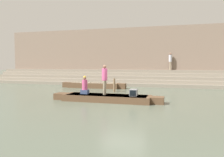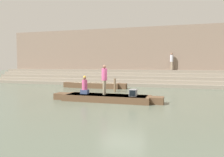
{
  "view_description": "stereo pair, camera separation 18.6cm",
  "coord_description": "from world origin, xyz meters",
  "px_view_note": "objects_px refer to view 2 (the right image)",
  "views": [
    {
      "loc": [
        2.72,
        -12.13,
        2.2
      ],
      "look_at": [
        -1.06,
        1.37,
        1.28
      ],
      "focal_mm": 35.0,
      "sensor_mm": 36.0,
      "label": 1
    },
    {
      "loc": [
        2.9,
        -12.08,
        2.2
      ],
      "look_at": [
        -1.06,
        1.37,
        1.28
      ],
      "focal_mm": 35.0,
      "sensor_mm": 36.0,
      "label": 2
    }
  ],
  "objects_px": {
    "person_rowing": "(85,86)",
    "person_on_steps": "(172,60)",
    "rowboat_main": "(106,98)",
    "moored_boat_shore": "(94,85)",
    "person_standing": "(104,78)",
    "mooring_post": "(115,85)",
    "tv_set": "(133,93)"
  },
  "relations": [
    {
      "from": "tv_set",
      "to": "person_on_steps",
      "type": "bearing_deg",
      "value": 73.27
    },
    {
      "from": "person_standing",
      "to": "mooring_post",
      "type": "relative_size",
      "value": 1.65
    },
    {
      "from": "moored_boat_shore",
      "to": "person_on_steps",
      "type": "distance_m",
      "value": 8.61
    },
    {
      "from": "person_standing",
      "to": "tv_set",
      "type": "height_order",
      "value": "person_standing"
    },
    {
      "from": "tv_set",
      "to": "person_standing",
      "type": "bearing_deg",
      "value": 169.84
    },
    {
      "from": "rowboat_main",
      "to": "person_on_steps",
      "type": "bearing_deg",
      "value": 70.86
    },
    {
      "from": "rowboat_main",
      "to": "tv_set",
      "type": "relative_size",
      "value": 15.6
    },
    {
      "from": "person_standing",
      "to": "moored_boat_shore",
      "type": "relative_size",
      "value": 0.29
    },
    {
      "from": "person_standing",
      "to": "person_on_steps",
      "type": "distance_m",
      "value": 11.96
    },
    {
      "from": "person_rowing",
      "to": "mooring_post",
      "type": "height_order",
      "value": "person_rowing"
    },
    {
      "from": "person_standing",
      "to": "person_on_steps",
      "type": "relative_size",
      "value": 0.99
    },
    {
      "from": "moored_boat_shore",
      "to": "mooring_post",
      "type": "relative_size",
      "value": 5.7
    },
    {
      "from": "tv_set",
      "to": "person_on_steps",
      "type": "relative_size",
      "value": 0.24
    },
    {
      "from": "person_rowing",
      "to": "tv_set",
      "type": "distance_m",
      "value": 3.06
    },
    {
      "from": "person_standing",
      "to": "moored_boat_shore",
      "type": "bearing_deg",
      "value": 121.83
    },
    {
      "from": "tv_set",
      "to": "moored_boat_shore",
      "type": "relative_size",
      "value": 0.07
    },
    {
      "from": "tv_set",
      "to": "person_on_steps",
      "type": "distance_m",
      "value": 11.75
    },
    {
      "from": "person_rowing",
      "to": "person_on_steps",
      "type": "xyz_separation_m",
      "value": [
        4.92,
        11.3,
        1.79
      ]
    },
    {
      "from": "rowboat_main",
      "to": "moored_boat_shore",
      "type": "bearing_deg",
      "value": 114.37
    },
    {
      "from": "tv_set",
      "to": "moored_boat_shore",
      "type": "bearing_deg",
      "value": 118.95
    },
    {
      "from": "rowboat_main",
      "to": "mooring_post",
      "type": "height_order",
      "value": "mooring_post"
    },
    {
      "from": "person_on_steps",
      "to": "person_standing",
      "type": "bearing_deg",
      "value": 173.67
    },
    {
      "from": "rowboat_main",
      "to": "person_rowing",
      "type": "relative_size",
      "value": 5.98
    },
    {
      "from": "person_rowing",
      "to": "moored_boat_shore",
      "type": "relative_size",
      "value": 0.18
    },
    {
      "from": "person_standing",
      "to": "person_rowing",
      "type": "relative_size",
      "value": 1.59
    },
    {
      "from": "person_standing",
      "to": "person_rowing",
      "type": "height_order",
      "value": "person_standing"
    },
    {
      "from": "moored_boat_shore",
      "to": "person_on_steps",
      "type": "xyz_separation_m",
      "value": [
        6.82,
        4.7,
        2.37
      ]
    },
    {
      "from": "person_rowing",
      "to": "mooring_post",
      "type": "relative_size",
      "value": 1.04
    },
    {
      "from": "mooring_post",
      "to": "person_on_steps",
      "type": "height_order",
      "value": "person_on_steps"
    },
    {
      "from": "person_standing",
      "to": "mooring_post",
      "type": "distance_m",
      "value": 4.42
    },
    {
      "from": "tv_set",
      "to": "moored_boat_shore",
      "type": "xyz_separation_m",
      "value": [
        -4.94,
        6.71,
        -0.32
      ]
    },
    {
      "from": "person_standing",
      "to": "moored_boat_shore",
      "type": "height_order",
      "value": "person_standing"
    }
  ]
}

